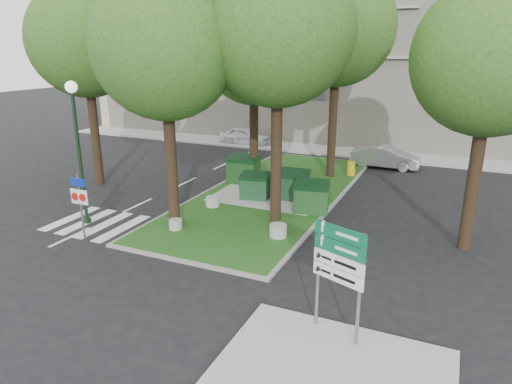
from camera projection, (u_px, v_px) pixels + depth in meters
The scene contains 26 objects.
ground at pixel (171, 259), 15.36m from camera, with size 120.00×120.00×0.00m, color black.
median_island at pixel (274, 193), 22.11m from camera, with size 6.00×16.00×0.12m, color #184814.
median_kerb at pixel (274, 193), 22.11m from camera, with size 6.30×16.30×0.10m, color gray.
sidewalk_corner at pixel (331, 377), 9.76m from camera, with size 5.00×4.00×0.12m, color #999993.
building_sidewalk at pixel (324, 150), 31.43m from camera, with size 42.00×3.00×0.12m, color #999993.
zebra_crossing at pixel (113, 226), 18.13m from camera, with size 5.00×3.00×0.01m, color silver.
apartment_building at pixel (356, 32), 35.55m from camera, with size 41.00×12.00×16.00m, color beige.
tree_median_near_left at pixel (167, 32), 15.93m from camera, with size 5.20×5.20×10.53m.
tree_median_near_right at pixel (281, 12), 16.10m from camera, with size 5.60×5.60×11.46m.
tree_median_mid at pixel (256, 44), 21.49m from camera, with size 4.80×4.80×9.99m.
tree_median_far at pixel (340, 15), 22.44m from camera, with size 5.80×5.80×11.93m.
tree_street_left at pixel (86, 29), 21.61m from camera, with size 5.40×5.40×11.00m.
tree_street_right at pixel (497, 41), 14.10m from camera, with size 5.00×5.00×10.06m.
dumpster_a at pixel (244, 169), 23.46m from camera, with size 1.62×1.17×1.47m.
dumpster_b at pixel (255, 186), 21.02m from camera, with size 1.44×1.13×1.22m.
dumpster_c at pixel (293, 185), 20.95m from camera, with size 1.52×1.11×1.36m.
dumpster_d at pixel (312, 197), 19.26m from camera, with size 1.64×1.30×1.36m.
bollard_left at pixel (176, 224), 17.56m from camera, with size 0.52×0.52×0.37m, color #A2A19C.
bollard_right at pixel (278, 231), 16.82m from camera, with size 0.64×0.64×0.46m, color #989893.
bollard_mid at pixel (213, 201), 20.07m from camera, with size 0.61×0.61×0.43m, color #AEADA9.
litter_bin at pixel (351, 168), 24.90m from camera, with size 0.44×0.44×0.76m, color gold.
street_lamp at pixel (77, 137), 17.48m from camera, with size 0.45×0.45×5.63m.
traffic_sign_pole at pixel (80, 198), 16.52m from camera, with size 0.75×0.08×2.50m.
directional_sign at pixel (339, 264), 10.61m from camera, with size 1.32×0.54×2.80m.
car_white at pixel (245, 136), 33.30m from camera, with size 1.55×3.84×1.31m, color white.
car_silver at pixel (385, 157), 26.87m from camera, with size 1.37×3.93×1.30m, color #A5A8AD.
Camera 1 is at (8.36, -11.55, 6.79)m, focal length 32.00 mm.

